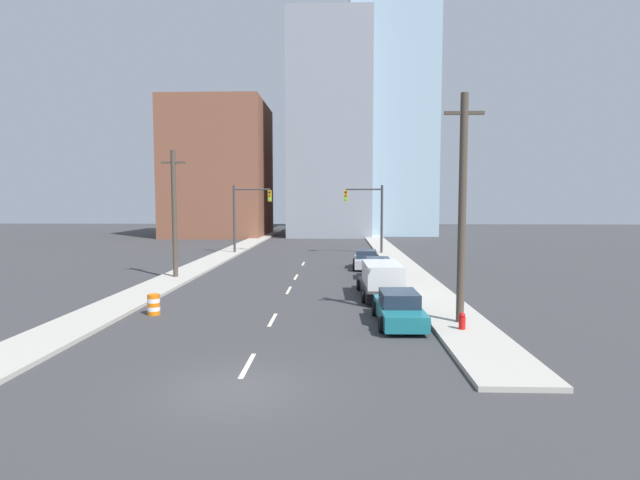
% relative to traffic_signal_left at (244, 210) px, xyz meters
% --- Properties ---
extents(ground_plane, '(200.00, 200.00, 0.00)m').
position_rel_traffic_signal_left_xyz_m(ground_plane, '(6.32, -35.39, -4.30)').
color(ground_plane, '#38383A').
extents(sidewalk_left, '(2.54, 88.86, 0.17)m').
position_rel_traffic_signal_left_xyz_m(sidewalk_left, '(-1.62, 9.03, -4.22)').
color(sidewalk_left, '#ADA89E').
rests_on(sidewalk_left, ground).
extents(sidewalk_right, '(2.54, 88.86, 0.17)m').
position_rel_traffic_signal_left_xyz_m(sidewalk_right, '(14.26, 9.03, -4.22)').
color(sidewalk_right, '#ADA89E').
rests_on(sidewalk_right, ground).
extents(lane_stripe_at_2m, '(0.16, 2.40, 0.01)m').
position_rel_traffic_signal_left_xyz_m(lane_stripe_at_2m, '(6.32, -33.39, -4.29)').
color(lane_stripe_at_2m, beige).
rests_on(lane_stripe_at_2m, ground).
extents(lane_stripe_at_8m, '(0.16, 2.40, 0.01)m').
position_rel_traffic_signal_left_xyz_m(lane_stripe_at_8m, '(6.32, -27.32, -4.29)').
color(lane_stripe_at_8m, beige).
rests_on(lane_stripe_at_8m, ground).
extents(lane_stripe_at_15m, '(0.16, 2.40, 0.01)m').
position_rel_traffic_signal_left_xyz_m(lane_stripe_at_15m, '(6.32, -20.04, -4.29)').
color(lane_stripe_at_15m, beige).
rests_on(lane_stripe_at_15m, ground).
extents(lane_stripe_at_20m, '(0.16, 2.40, 0.01)m').
position_rel_traffic_signal_left_xyz_m(lane_stripe_at_20m, '(6.32, -14.96, -4.29)').
color(lane_stripe_at_20m, beige).
rests_on(lane_stripe_at_20m, ground).
extents(lane_stripe_at_28m, '(0.16, 2.40, 0.01)m').
position_rel_traffic_signal_left_xyz_m(lane_stripe_at_28m, '(6.32, -7.66, -4.29)').
color(lane_stripe_at_28m, beige).
rests_on(lane_stripe_at_28m, ground).
extents(building_brick_left, '(14.00, 16.00, 19.70)m').
position_rel_traffic_signal_left_xyz_m(building_brick_left, '(-8.57, 26.20, 5.55)').
color(building_brick_left, brown).
rests_on(building_brick_left, ground).
extents(building_office_center, '(12.00, 20.00, 31.68)m').
position_rel_traffic_signal_left_xyz_m(building_office_center, '(7.97, 30.20, 11.54)').
color(building_office_center, gray).
rests_on(building_office_center, ground).
extents(building_glass_right, '(13.00, 20.00, 41.57)m').
position_rel_traffic_signal_left_xyz_m(building_glass_right, '(17.43, 34.20, 16.49)').
color(building_glass_right, '#99B7CC').
rests_on(building_glass_right, ground).
extents(traffic_signal_left, '(3.81, 0.35, 6.74)m').
position_rel_traffic_signal_left_xyz_m(traffic_signal_left, '(0.00, 0.00, 0.00)').
color(traffic_signal_left, '#38383D').
rests_on(traffic_signal_left, ground).
extents(traffic_signal_right, '(3.81, 0.35, 6.74)m').
position_rel_traffic_signal_left_xyz_m(traffic_signal_right, '(12.48, 0.00, 0.00)').
color(traffic_signal_right, '#38383D').
rests_on(traffic_signal_right, ground).
extents(utility_pole_right_near, '(1.60, 0.32, 9.54)m').
position_rel_traffic_signal_left_xyz_m(utility_pole_right_near, '(14.26, -28.08, 0.59)').
color(utility_pole_right_near, '#473D33').
rests_on(utility_pole_right_near, ground).
extents(utility_pole_left_mid, '(1.60, 0.32, 8.52)m').
position_rel_traffic_signal_left_xyz_m(utility_pole_left_mid, '(-1.63, -16.10, 0.08)').
color(utility_pole_left_mid, '#473D33').
rests_on(utility_pole_left_mid, ground).
extents(traffic_barrel, '(0.56, 0.56, 0.95)m').
position_rel_traffic_signal_left_xyz_m(traffic_barrel, '(0.78, -26.54, -3.82)').
color(traffic_barrel, orange).
rests_on(traffic_barrel, ground).
extents(fire_hydrant, '(0.26, 0.26, 0.84)m').
position_rel_traffic_signal_left_xyz_m(fire_hydrant, '(14.06, -29.28, -3.88)').
color(fire_hydrant, red).
rests_on(fire_hydrant, ground).
extents(sedan_teal, '(2.08, 4.80, 1.38)m').
position_rel_traffic_signal_left_xyz_m(sedan_teal, '(11.77, -27.79, -3.66)').
color(sedan_teal, '#196B75').
rests_on(sedan_teal, ground).
extents(box_truck_black, '(2.58, 6.04, 1.86)m').
position_rel_traffic_signal_left_xyz_m(box_truck_black, '(11.58, -21.81, -3.42)').
color(box_truck_black, black).
rests_on(box_truck_black, ground).
extents(sedan_brown, '(2.07, 4.55, 1.43)m').
position_rel_traffic_signal_left_xyz_m(sedan_brown, '(11.85, -15.71, -3.64)').
color(sedan_brown, brown).
rests_on(sedan_brown, ground).
extents(sedan_silver, '(2.15, 4.30, 1.43)m').
position_rel_traffic_signal_left_xyz_m(sedan_silver, '(11.37, -10.47, -3.65)').
color(sedan_silver, '#B2B2BC').
rests_on(sedan_silver, ground).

